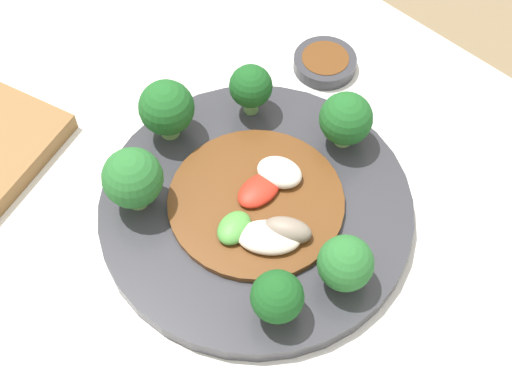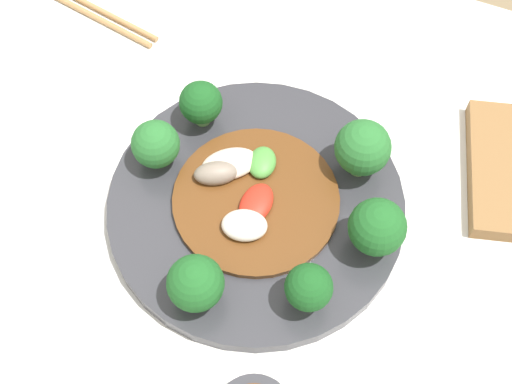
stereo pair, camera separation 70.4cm
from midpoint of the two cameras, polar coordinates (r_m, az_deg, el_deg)
table at (r=1.00m, az=-7.18°, el=-31.40°), size 0.97×0.70×0.73m
plate at (r=0.62m, az=-6.74°, el=-31.10°), size 0.30×0.30×0.02m
broccoli_southeast at (r=0.59m, az=-6.94°, el=-19.48°), size 0.04×0.04×0.06m
broccoli_east at (r=0.60m, az=-15.70°, el=-21.74°), size 0.06×0.06×0.07m
broccoli_south at (r=0.58m, az=2.80°, el=-23.55°), size 0.05×0.05×0.06m
broccoli_west at (r=0.58m, az=1.91°, el=-39.24°), size 0.05×0.05×0.06m
broccoli_northwest at (r=0.58m, az=-5.92°, el=-42.24°), size 0.05×0.05×0.06m
broccoli_northeast at (r=0.60m, az=-19.79°, el=-29.38°), size 0.06×0.06×0.07m
stirfry_center at (r=0.60m, az=-6.43°, el=-31.69°), size 0.17×0.17×0.03m
sauce_dish at (r=0.66m, az=1.38°, el=-13.96°), size 0.07×0.07×0.02m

